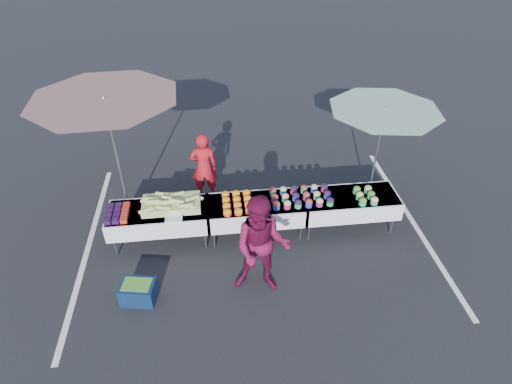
{
  "coord_description": "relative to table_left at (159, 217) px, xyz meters",
  "views": [
    {
      "loc": [
        -0.73,
        -6.22,
        5.66
      ],
      "look_at": [
        0.0,
        0.0,
        1.0
      ],
      "focal_mm": 30.0,
      "sensor_mm": 36.0,
      "label": 1
    }
  ],
  "objects": [
    {
      "name": "ground",
      "position": [
        1.8,
        0.0,
        -0.58
      ],
      "size": [
        80.0,
        80.0,
        0.0
      ],
      "primitive_type": "plane",
      "color": "black"
    },
    {
      "name": "stripe_left",
      "position": [
        -1.4,
        0.0,
        -0.58
      ],
      "size": [
        0.1,
        5.0,
        0.0
      ],
      "primitive_type": "cube",
      "color": "silver",
      "rests_on": "ground"
    },
    {
      "name": "stripe_right",
      "position": [
        5.0,
        0.0,
        -0.58
      ],
      "size": [
        0.1,
        5.0,
        0.0
      ],
      "primitive_type": "cube",
      "color": "silver",
      "rests_on": "ground"
    },
    {
      "name": "table_left",
      "position": [
        0.0,
        0.0,
        0.0
      ],
      "size": [
        1.86,
        0.81,
        0.75
      ],
      "color": "white",
      "rests_on": "ground"
    },
    {
      "name": "table_center",
      "position": [
        1.8,
        0.0,
        0.0
      ],
      "size": [
        1.86,
        0.81,
        0.75
      ],
      "color": "white",
      "rests_on": "ground"
    },
    {
      "name": "table_right",
      "position": [
        3.6,
        0.0,
        0.0
      ],
      "size": [
        1.86,
        0.81,
        0.75
      ],
      "color": "white",
      "rests_on": "ground"
    },
    {
      "name": "berry_punnets",
      "position": [
        -0.71,
        -0.06,
        0.21
      ],
      "size": [
        0.4,
        0.54,
        0.08
      ],
      "color": "black",
      "rests_on": "table_left"
    },
    {
      "name": "corn_pile",
      "position": [
        0.25,
        0.05,
        0.26
      ],
      "size": [
        1.16,
        0.57,
        0.26
      ],
      "color": "tan",
      "rests_on": "table_left"
    },
    {
      "name": "plastic_bags",
      "position": [
        0.3,
        -0.3,
        0.19
      ],
      "size": [
        0.3,
        0.25,
        0.05
      ],
      "primitive_type": "cube",
      "color": "white",
      "rests_on": "table_left"
    },
    {
      "name": "carrot_bowls",
      "position": [
        1.45,
        -0.01,
        0.22
      ],
      "size": [
        0.55,
        0.69,
        0.11
      ],
      "color": "#F2451A",
      "rests_on": "table_center"
    },
    {
      "name": "potato_cups",
      "position": [
        2.65,
        0.0,
        0.25
      ],
      "size": [
        1.14,
        0.58,
        0.16
      ],
      "color": "#283CBB",
      "rests_on": "table_right"
    },
    {
      "name": "bean_baskets",
      "position": [
        3.86,
        -0.1,
        0.24
      ],
      "size": [
        0.36,
        0.5,
        0.15
      ],
      "color": "#28A162",
      "rests_on": "table_right"
    },
    {
      "name": "vendor",
      "position": [
        0.86,
        1.31,
        0.18
      ],
      "size": [
        0.56,
        0.37,
        1.53
      ],
      "primitive_type": "imported",
      "rotation": [
        0.0,
        0.0,
        3.13
      ],
      "color": "#B0141D",
      "rests_on": "ground"
    },
    {
      "name": "customer",
      "position": [
        1.73,
        -1.36,
        0.35
      ],
      "size": [
        1.04,
        0.89,
        1.87
      ],
      "primitive_type": "imported",
      "rotation": [
        0.0,
        0.0,
        -0.22
      ],
      "color": "maroon",
      "rests_on": "ground"
    },
    {
      "name": "umbrella_left",
      "position": [
        -0.7,
        0.77,
        1.84
      ],
      "size": [
        3.35,
        3.35,
        2.67
      ],
      "rotation": [
        0.0,
        0.0,
        -0.35
      ],
      "color": "black",
      "rests_on": "ground"
    },
    {
      "name": "umbrella_right",
      "position": [
        4.3,
        0.73,
        1.4
      ],
      "size": [
        2.57,
        2.57,
        2.18
      ],
      "rotation": [
        0.0,
        0.0,
        0.23
      ],
      "color": "black",
      "rests_on": "ground"
    },
    {
      "name": "storage_bin",
      "position": [
        -0.3,
        -1.39,
        -0.4
      ],
      "size": [
        0.62,
        0.5,
        0.36
      ],
      "rotation": [
        0.0,
        0.0,
        -0.18
      ],
      "color": "#0D2143",
      "rests_on": "ground"
    }
  ]
}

